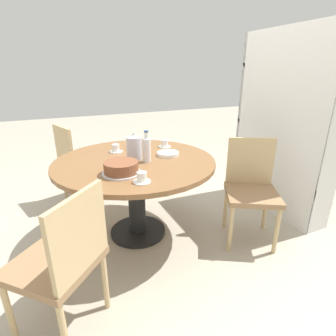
% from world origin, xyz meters
% --- Properties ---
extents(ground_plane, '(14.00, 14.00, 0.00)m').
position_xyz_m(ground_plane, '(0.00, 0.00, 0.00)').
color(ground_plane, '#B2A893').
extents(dining_table, '(1.33, 1.33, 0.71)m').
position_xyz_m(dining_table, '(0.00, 0.00, 0.58)').
color(dining_table, black).
rests_on(dining_table, ground_plane).
extents(chair_a, '(0.59, 0.59, 0.87)m').
position_xyz_m(chair_a, '(0.74, -0.65, 0.47)').
color(chair_a, tan).
rests_on(chair_a, ground_plane).
extents(chair_b, '(0.57, 0.57, 0.87)m').
position_xyz_m(chair_b, '(0.44, 0.88, 0.47)').
color(chair_b, tan).
rests_on(chair_b, ground_plane).
extents(chair_c, '(0.53, 0.53, 0.87)m').
position_xyz_m(chair_c, '(-0.91, -0.37, 0.47)').
color(chair_c, tan).
rests_on(chair_c, ground_plane).
extents(bookshelf, '(1.09, 0.28, 1.77)m').
position_xyz_m(bookshelf, '(0.12, 1.49, 0.88)').
color(bookshelf, silver).
rests_on(bookshelf, ground_plane).
extents(coffee_pot, '(0.13, 0.13, 0.23)m').
position_xyz_m(coffee_pot, '(-0.01, 0.00, 0.81)').
color(coffee_pot, silver).
rests_on(coffee_pot, dining_table).
extents(water_bottle, '(0.07, 0.07, 0.26)m').
position_xyz_m(water_bottle, '(0.09, 0.07, 0.81)').
color(water_bottle, silver).
rests_on(water_bottle, dining_table).
extents(cake_main, '(0.28, 0.28, 0.09)m').
position_xyz_m(cake_main, '(0.27, -0.18, 0.75)').
color(cake_main, silver).
rests_on(cake_main, dining_table).
extents(cup_a, '(0.12, 0.12, 0.07)m').
position_xyz_m(cup_a, '(-0.25, 0.38, 0.74)').
color(cup_a, white).
rests_on(cup_a, dining_table).
extents(cup_b, '(0.12, 0.12, 0.07)m').
position_xyz_m(cup_b, '(0.47, -0.10, 0.74)').
color(cup_b, white).
rests_on(cup_b, dining_table).
extents(cup_c, '(0.12, 0.12, 0.07)m').
position_xyz_m(cup_c, '(-0.28, -0.09, 0.74)').
color(cup_c, white).
rests_on(cup_c, dining_table).
extents(plate_stack, '(0.19, 0.19, 0.03)m').
position_xyz_m(plate_stack, '(0.01, 0.30, 0.72)').
color(plate_stack, white).
rests_on(plate_stack, dining_table).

